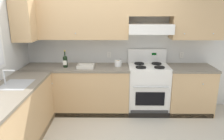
{
  "coord_description": "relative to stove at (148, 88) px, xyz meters",
  "views": [
    {
      "loc": [
        0.18,
        -2.72,
        1.97
      ],
      "look_at": [
        0.14,
        0.7,
        1.0
      ],
      "focal_mm": 34.78,
      "sensor_mm": 36.0,
      "label": 1
    }
  ],
  "objects": [
    {
      "name": "stove",
      "position": [
        0.0,
        0.0,
        0.0
      ],
      "size": [
        0.76,
        0.62,
        1.2
      ],
      "color": "white",
      "rests_on": "ground_plane"
    },
    {
      "name": "bowl",
      "position": [
        -1.19,
        -0.1,
        0.45
      ],
      "size": [
        0.31,
        0.21,
        0.06
      ],
      "color": "beige",
      "rests_on": "counter_back_run"
    },
    {
      "name": "wine_bottle",
      "position": [
        -1.57,
        -0.05,
        0.56
      ],
      "size": [
        0.08,
        0.08,
        0.32
      ],
      "color": "black",
      "rests_on": "counter_back_run"
    },
    {
      "name": "paper_towel_roll",
      "position": [
        -0.58,
        0.04,
        0.49
      ],
      "size": [
        0.13,
        0.13,
        0.11
      ],
      "color": "white",
      "rests_on": "counter_back_run"
    },
    {
      "name": "counter_back_run",
      "position": [
        -0.73,
        -0.01,
        -0.03
      ],
      "size": [
        3.6,
        0.65,
        0.91
      ],
      "color": "tan",
      "rests_on": "ground_plane"
    },
    {
      "name": "counter_left_run",
      "position": [
        -2.08,
        -1.25,
        -0.02
      ],
      "size": [
        0.63,
        1.91,
        1.13
      ],
      "color": "tan",
      "rests_on": "ground_plane"
    },
    {
      "name": "wall_back",
      "position": [
        -0.43,
        0.27,
        1.0
      ],
      "size": [
        4.68,
        0.57,
        2.55
      ],
      "color": "silver",
      "rests_on": "ground_plane"
    }
  ]
}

